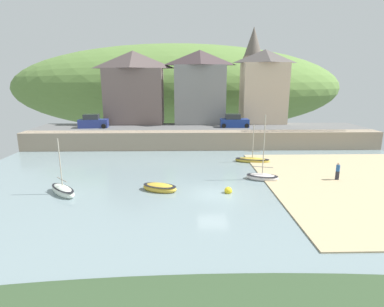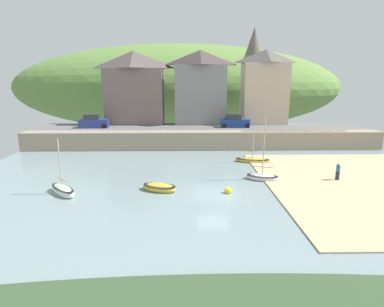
% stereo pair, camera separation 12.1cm
% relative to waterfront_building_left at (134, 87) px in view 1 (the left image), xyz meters
% --- Properties ---
extents(ground, '(48.00, 41.00, 0.61)m').
position_rel_waterfront_building_left_xyz_m(ground, '(11.59, -34.76, -7.87)').
color(ground, gray).
extents(quay_seawall, '(48.00, 9.40, 2.40)m').
position_rel_waterfront_building_left_xyz_m(quay_seawall, '(10.19, -7.70, -6.67)').
color(quay_seawall, gray).
rests_on(quay_seawall, ground).
extents(hillside_backdrop, '(80.00, 44.00, 20.73)m').
position_rel_waterfront_building_left_xyz_m(hillside_backdrop, '(5.99, 30.00, -0.77)').
color(hillside_backdrop, '#5E833D').
rests_on(hillside_backdrop, ground).
extents(waterfront_building_left, '(9.16, 5.02, 11.07)m').
position_rel_waterfront_building_left_xyz_m(waterfront_building_left, '(0.00, 0.00, 0.00)').
color(waterfront_building_left, '#715F5B').
rests_on(waterfront_building_left, ground).
extents(waterfront_building_centre, '(8.10, 5.02, 11.20)m').
position_rel_waterfront_building_left_xyz_m(waterfront_building_centre, '(10.22, -0.00, 0.06)').
color(waterfront_building_centre, gray).
rests_on(waterfront_building_centre, ground).
extents(waterfront_building_right, '(7.15, 4.74, 11.30)m').
position_rel_waterfront_building_left_xyz_m(waterfront_building_right, '(20.29, 0.00, 0.11)').
color(waterfront_building_right, beige).
rests_on(waterfront_building_right, ground).
extents(church_with_spire, '(3.00, 3.00, 15.19)m').
position_rel_waterfront_building_left_xyz_m(church_with_spire, '(19.24, 4.00, 2.20)').
color(church_with_spire, gray).
rests_on(church_with_spire, ground).
extents(sailboat_blue_trim, '(3.22, 3.24, 4.85)m').
position_rel_waterfront_building_left_xyz_m(sailboat_blue_trim, '(-2.11, -24.94, -7.72)').
color(sailboat_blue_trim, white).
rests_on(sailboat_blue_trim, ground).
extents(rowboat_small_beached, '(3.33, 2.37, 0.83)m').
position_rel_waterfront_building_left_xyz_m(rowboat_small_beached, '(5.75, -24.31, -7.77)').
color(rowboat_small_beached, gold).
rests_on(rowboat_small_beached, ground).
extents(sailboat_white_hull, '(3.25, 2.23, 6.21)m').
position_rel_waterfront_building_left_xyz_m(sailboat_white_hull, '(15.14, -21.56, -7.76)').
color(sailboat_white_hull, silver).
rests_on(sailboat_white_hull, ground).
extents(dinghy_open_wooden, '(4.09, 2.10, 4.52)m').
position_rel_waterfront_building_left_xyz_m(dinghy_open_wooden, '(15.57, -15.24, -7.80)').
color(dinghy_open_wooden, gold).
rests_on(dinghy_open_wooden, ground).
extents(parked_car_near_slipway, '(4.24, 2.06, 1.95)m').
position_rel_waterfront_building_left_xyz_m(parked_car_near_slipway, '(-5.40, -4.50, -4.83)').
color(parked_car_near_slipway, navy).
rests_on(parked_car_near_slipway, ground).
extents(parked_car_by_wall, '(4.14, 1.82, 1.95)m').
position_rel_waterfront_building_left_xyz_m(parked_car_by_wall, '(15.08, -4.50, -4.83)').
color(parked_car_by_wall, navy).
rests_on(parked_car_by_wall, ground).
extents(person_on_slipway, '(0.34, 0.34, 1.62)m').
position_rel_waterfront_building_left_xyz_m(person_on_slipway, '(22.00, -22.04, -7.05)').
color(person_on_slipway, '#282833').
rests_on(person_on_slipway, ground).
extents(mooring_buoy, '(0.64, 0.64, 0.64)m').
position_rel_waterfront_building_left_xyz_m(mooring_buoy, '(11.47, -24.98, -7.84)').
color(mooring_buoy, yellow).
rests_on(mooring_buoy, ground).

